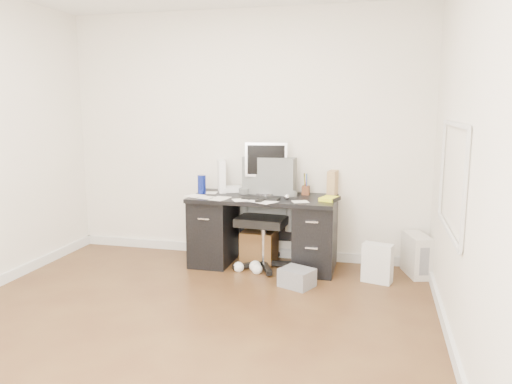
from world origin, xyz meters
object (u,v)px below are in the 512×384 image
desk (263,229)px  lcd_monitor (266,168)px  pc_tower (417,255)px  wicker_basket (259,246)px  office_chair (264,214)px  keyboard (261,198)px

desk → lcd_monitor: size_ratio=2.67×
lcd_monitor → desk: bearing=-96.9°
pc_tower → wicker_basket: (-1.63, 0.03, -0.03)m
office_chair → wicker_basket: (-0.08, 0.15, -0.40)m
pc_tower → keyboard: bearing=172.8°
desk → office_chair: (0.01, -0.03, 0.17)m
lcd_monitor → wicker_basket: 0.86m
desk → wicker_basket: 0.27m
pc_tower → desk: bearing=167.0°
desk → pc_tower: 1.57m
keyboard → wicker_basket: keyboard is taller
wicker_basket → lcd_monitor: bearing=6.0°
office_chair → wicker_basket: office_chair is taller
desk → keyboard: bearing=-86.7°
office_chair → wicker_basket: size_ratio=3.27×
lcd_monitor → keyboard: 0.40m
desk → wicker_basket: size_ratio=4.28×
lcd_monitor → wicker_basket: bearing=178.8°
lcd_monitor → office_chair: lcd_monitor is taller
desk → lcd_monitor: (-0.00, 0.13, 0.63)m
lcd_monitor → pc_tower: lcd_monitor is taller
lcd_monitor → office_chair: 0.48m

